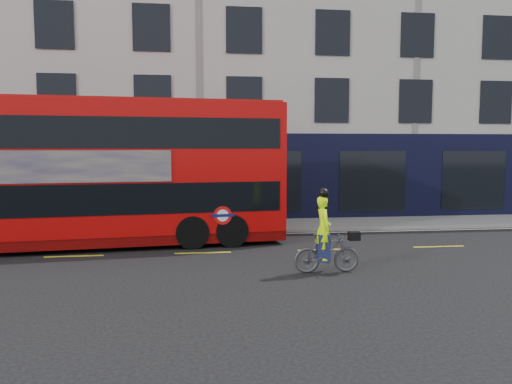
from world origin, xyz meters
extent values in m
plane|color=black|center=(0.00, 0.00, 0.00)|extent=(120.00, 120.00, 0.00)
cube|color=gray|center=(0.00, 6.50, 0.06)|extent=(60.00, 3.00, 0.12)
cube|color=gray|center=(0.00, 5.00, 0.07)|extent=(60.00, 0.12, 0.13)
cube|color=#B1AEA7|center=(0.00, 13.00, 7.50)|extent=(50.00, 10.00, 15.00)
cube|color=black|center=(0.00, 7.98, 2.00)|extent=(50.00, 0.08, 4.00)
cube|color=silver|center=(0.00, 4.70, 0.00)|extent=(58.00, 0.10, 0.01)
cube|color=#B50707|center=(-3.35, 3.13, 2.70)|extent=(12.48, 4.08, 4.40)
cube|color=#5A0303|center=(-3.35, 3.13, 0.33)|extent=(12.48, 4.02, 0.33)
cube|color=black|center=(-3.35, 3.13, 1.73)|extent=(12.00, 4.06, 1.00)
cube|color=black|center=(-3.35, 3.13, 3.84)|extent=(12.00, 4.06, 1.00)
cube|color=#960B0A|center=(-3.35, 3.13, 4.92)|extent=(12.23, 3.94, 0.09)
cube|color=black|center=(2.76, 3.79, 1.73)|extent=(0.31, 2.50, 1.00)
cube|color=black|center=(2.76, 3.79, 3.84)|extent=(0.31, 2.50, 1.00)
cube|color=tan|center=(-4.31, 1.60, 2.79)|extent=(6.65, 0.75, 1.00)
cylinder|color=red|center=(0.68, 2.14, 1.11)|extent=(0.62, 0.09, 0.62)
cylinder|color=white|center=(0.68, 2.13, 1.11)|extent=(0.40, 0.06, 0.40)
cube|color=#0C1459|center=(0.68, 2.13, 1.11)|extent=(0.78, 0.10, 0.10)
cylinder|color=black|center=(0.86, 3.59, 0.56)|extent=(1.41, 2.94, 1.11)
cylinder|color=black|center=(-0.47, 3.44, 0.56)|extent=(1.41, 2.94, 1.11)
imported|color=#424447|center=(3.28, -1.44, 0.54)|extent=(1.79, 0.52, 1.07)
imported|color=#C2FF01|center=(3.17, -1.44, 1.23)|extent=(0.41, 0.63, 1.71)
cube|color=black|center=(4.03, -1.45, 0.99)|extent=(0.30, 0.24, 0.23)
cube|color=#1B224A|center=(3.17, -1.44, 0.69)|extent=(0.32, 0.41, 0.74)
sphere|color=black|center=(3.17, -1.44, 2.16)|extent=(0.28, 0.28, 0.28)
camera|label=1|loc=(-0.27, -14.35, 3.40)|focal=35.00mm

